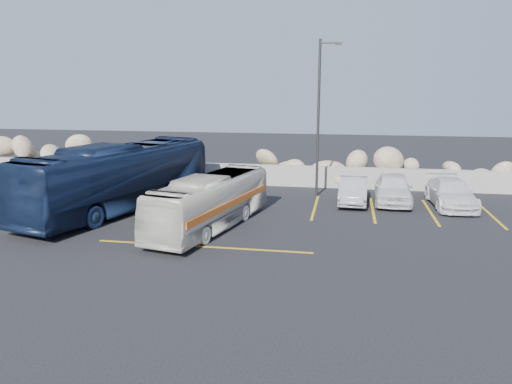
% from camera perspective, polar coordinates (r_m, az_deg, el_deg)
% --- Properties ---
extents(ground, '(90.00, 90.00, 0.00)m').
position_cam_1_polar(ground, '(17.80, -3.18, -6.64)').
color(ground, black).
rests_on(ground, ground).
extents(seawall, '(60.00, 0.40, 1.20)m').
position_cam_1_polar(seawall, '(29.12, 2.33, 1.92)').
color(seawall, gray).
rests_on(seawall, ground).
extents(riprap_pile, '(54.00, 2.80, 2.60)m').
position_cam_1_polar(riprap_pile, '(30.18, 2.66, 3.62)').
color(riprap_pile, '#997E64').
rests_on(riprap_pile, ground).
extents(parking_lines, '(18.16, 9.36, 0.01)m').
position_cam_1_polar(parking_lines, '(22.69, 11.69, -2.76)').
color(parking_lines, '#BE9416').
rests_on(parking_lines, ground).
extents(lamppost, '(1.14, 0.18, 8.00)m').
position_cam_1_polar(lamppost, '(25.97, 7.27, 8.83)').
color(lamppost, '#2D2B28').
rests_on(lamppost, ground).
extents(vintage_bus, '(3.46, 8.06, 2.19)m').
position_cam_1_polar(vintage_bus, '(20.32, -5.18, -1.11)').
color(vintage_bus, beige).
rests_on(vintage_bus, ground).
extents(tour_coach, '(5.51, 11.45, 3.11)m').
position_cam_1_polar(tour_coach, '(23.97, -15.36, 1.63)').
color(tour_coach, black).
rests_on(tour_coach, ground).
extents(car_a, '(1.93, 4.41, 1.48)m').
position_cam_1_polar(car_a, '(25.60, 15.38, 0.42)').
color(car_a, silver).
rests_on(car_a, ground).
extents(car_b, '(1.44, 3.85, 1.26)m').
position_cam_1_polar(car_b, '(25.12, 11.04, 0.15)').
color(car_b, '#ADADB1').
rests_on(car_b, ground).
extents(car_c, '(2.05, 4.60, 1.31)m').
position_cam_1_polar(car_c, '(25.70, 21.39, -0.13)').
color(car_c, silver).
rests_on(car_c, ground).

